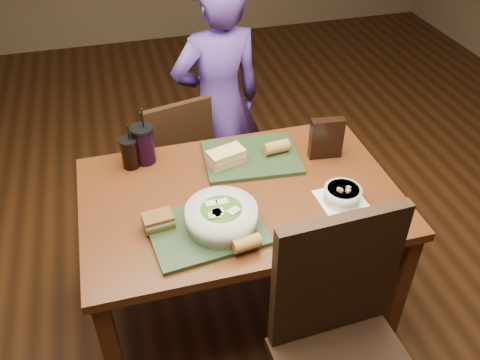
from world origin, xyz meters
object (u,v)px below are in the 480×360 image
object	(u,v)px
diner	(219,104)
tray_far	(251,157)
sandwich_far	(226,157)
cup_cola	(130,153)
soup_bowl	(343,194)
salad_bowl	(221,215)
baguette_far	(276,147)
dining_table	(240,210)
cup_berry	(144,144)
sandwich_near	(158,221)
baguette_near	(247,243)
chair_near	(343,339)
chip_bag	(326,138)
tray_near	(206,230)
chair_far	(179,156)

from	to	relation	value
diner	tray_far	xyz separation A→B (m)	(0.01, -0.61, 0.06)
sandwich_far	cup_cola	size ratio (longest dim) A/B	0.81
soup_bowl	tray_far	bearing A→B (deg)	125.73
salad_bowl	soup_bowl	distance (m)	0.51
tray_far	baguette_far	xyz separation A→B (m)	(0.11, -0.01, 0.04)
dining_table	sandwich_far	size ratio (longest dim) A/B	7.35
dining_table	soup_bowl	world-z (taller)	soup_bowl
baguette_far	cup_berry	xyz separation A→B (m)	(-0.58, 0.12, 0.04)
dining_table	soup_bowl	distance (m)	0.43
dining_table	diner	bearing A→B (deg)	82.78
sandwich_near	baguette_near	size ratio (longest dim) A/B	1.17
sandwich_near	sandwich_far	distance (m)	0.47
salad_bowl	chair_near	bearing A→B (deg)	-57.22
baguette_far	chip_bag	world-z (taller)	chip_bag
tray_near	sandwich_far	bearing A→B (deg)	65.65
dining_table	chair_far	size ratio (longest dim) A/B	1.54
dining_table	sandwich_far	bearing A→B (deg)	92.33
tray_near	chair_far	bearing A→B (deg)	88.13
chip_bag	diner	bearing A→B (deg)	123.06
chair_far	diner	bearing A→B (deg)	23.24
sandwich_near	baguette_far	bearing A→B (deg)	30.35
diner	soup_bowl	xyz separation A→B (m)	(0.28, -0.98, 0.09)
sandwich_far	cup_berry	distance (m)	0.37
chair_near	baguette_near	bearing A→B (deg)	127.03
salad_bowl	cup_cola	size ratio (longest dim) A/B	1.24
diner	tray_far	distance (m)	0.61
baguette_near	cup_cola	bearing A→B (deg)	118.74
sandwich_far	baguette_far	distance (m)	0.24
tray_far	tray_near	bearing A→B (deg)	-126.10
dining_table	chair_near	distance (m)	0.69
tray_far	sandwich_near	xyz separation A→B (m)	(-0.47, -0.35, 0.04)
diner	tray_near	bearing A→B (deg)	65.78
tray_far	cup_cola	bearing A→B (deg)	170.70
tray_near	baguette_near	world-z (taller)	baguette_near
chair_far	cup_cola	xyz separation A→B (m)	(-0.26, -0.41, 0.35)
sandwich_far	diner	bearing A→B (deg)	79.80
dining_table	baguette_near	distance (m)	0.36
baguette_near	cup_berry	size ratio (longest dim) A/B	0.38
cup_cola	chip_bag	size ratio (longest dim) A/B	1.14
sandwich_far	cup_berry	size ratio (longest dim) A/B	0.65
sandwich_far	chip_bag	distance (m)	0.45
soup_bowl	cup_cola	size ratio (longest dim) A/B	0.88
diner	sandwich_far	world-z (taller)	diner
diner	chip_bag	distance (m)	0.77
dining_table	salad_bowl	xyz separation A→B (m)	(-0.12, -0.18, 0.15)
dining_table	baguette_near	size ratio (longest dim) A/B	12.69
baguette_near	cup_berry	bearing A→B (deg)	113.30
tray_far	chair_near	bearing A→B (deg)	-85.35
chair_far	sandwich_far	distance (m)	0.63
baguette_far	cup_cola	distance (m)	0.65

